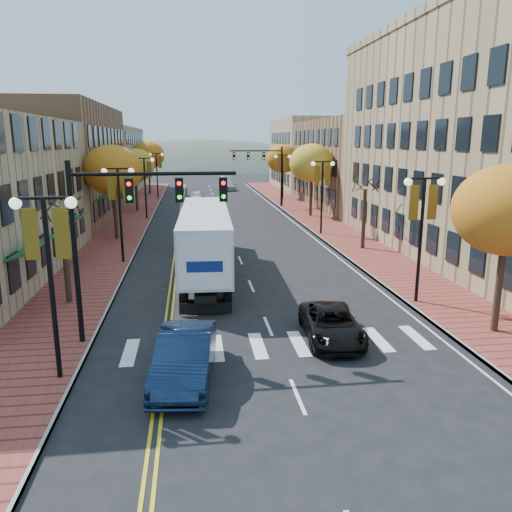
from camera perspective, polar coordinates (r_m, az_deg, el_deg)
name	(u,v)px	position (r m, az deg, el deg)	size (l,w,h in m)	color
ground	(286,368)	(17.73, 3.40, -12.64)	(200.00, 200.00, 0.00)	black
sidewalk_left	(130,222)	(49.14, -14.25, 3.78)	(4.00, 85.00, 0.15)	brown
sidewalk_right	(314,218)	(50.25, 6.62, 4.30)	(4.00, 85.00, 0.15)	brown
building_left_mid	(47,163)	(53.57, -22.80, 9.76)	(12.00, 24.00, 11.00)	brown
building_left_far	(95,161)	(77.99, -17.96, 10.32)	(12.00, 26.00, 9.50)	#9E8966
building_right_mid	(374,163)	(61.64, 13.33, 10.26)	(15.00, 24.00, 10.00)	brown
building_right_far	(325,154)	(82.58, 7.92, 11.47)	(15.00, 20.00, 11.00)	#9E8966
tree_left_a	(66,259)	(25.01, -20.91, -0.35)	(0.28, 0.28, 4.20)	#382619
tree_left_b	(113,170)	(40.19, -16.08, 9.40)	(4.48, 4.48, 7.21)	#382619
tree_left_c	(135,165)	(56.06, -13.66, 10.05)	(4.16, 4.16, 6.69)	#382619
tree_left_d	(148,155)	(73.95, -12.21, 11.20)	(4.61, 4.61, 7.42)	#382619
tree_right_a	(508,210)	(21.57, 26.81, 4.67)	(4.16, 4.16, 6.69)	#382619
tree_right_b	(364,219)	(36.19, 12.22, 4.16)	(0.28, 0.28, 4.20)	#382619
tree_right_c	(312,163)	(51.17, 6.37, 10.51)	(4.48, 4.48, 7.21)	#382619
tree_right_d	(283,159)	(66.82, 3.09, 11.03)	(4.35, 4.35, 7.00)	#382619
lamp_left_a	(48,253)	(16.65, -22.66, 0.29)	(1.96, 0.36, 6.05)	black
lamp_left_b	(119,197)	(32.17, -15.36, 6.57)	(1.96, 0.36, 6.05)	black
lamp_left_c	(145,176)	(49.99, -12.60, 8.90)	(1.96, 0.36, 6.05)	black
lamp_left_d	(157,167)	(67.91, -11.29, 9.99)	(1.96, 0.36, 6.05)	black
lamp_right_a	(422,216)	(24.36, 18.47, 4.40)	(1.96, 0.36, 6.05)	black
lamp_right_b	(322,183)	(41.20, 7.58, 8.26)	(1.96, 0.36, 6.05)	black
lamp_right_c	(282,170)	(58.74, 3.04, 9.77)	(1.96, 0.36, 6.05)	black
traffic_mast_near	(126,217)	(19.04, -14.62, 4.31)	(6.10, 0.35, 7.00)	black
traffic_mast_far	(265,165)	(58.37, 1.06, 10.39)	(6.10, 0.34, 7.00)	black
semi_truck	(205,235)	(29.21, -5.83, 2.40)	(3.01, 15.82, 3.94)	black
navy_sedan	(185,357)	(16.72, -8.11, -11.31)	(1.74, 4.98, 1.64)	#0C1B33
black_suv	(332,324)	(20.02, 8.63, -7.69)	(2.11, 4.58, 1.27)	black
car_far_white	(197,196)	(65.30, -6.75, 6.84)	(1.56, 3.89, 1.32)	silver
car_far_silver	(227,185)	(79.36, -3.30, 8.06)	(2.08, 5.10, 1.48)	#ACACB4
car_far_oncoming	(225,180)	(89.02, -3.53, 8.62)	(1.61, 4.61, 1.52)	#B9B8C0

